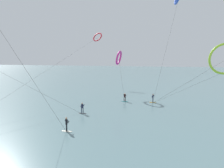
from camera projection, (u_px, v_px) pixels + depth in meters
sea_water at (157, 74)px, 106.53m from camera, size 400.00×200.00×0.08m
surfer_amber at (153, 99)px, 38.57m from camera, size 1.40×0.61×1.70m
surfer_charcoal at (82, 109)px, 31.00m from camera, size 1.40×0.73×1.70m
surfer_ivory at (67, 125)px, 23.41m from camera, size 1.40×0.68×1.70m
surfer_teal at (125, 98)px, 39.53m from camera, size 1.40×0.57×1.70m
kite_crimson at (97, 37)px, 64.62m from camera, size 3.87×49.69×16.74m
kite_magenta at (119, 58)px, 45.56m from camera, size 3.51×8.19×10.25m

